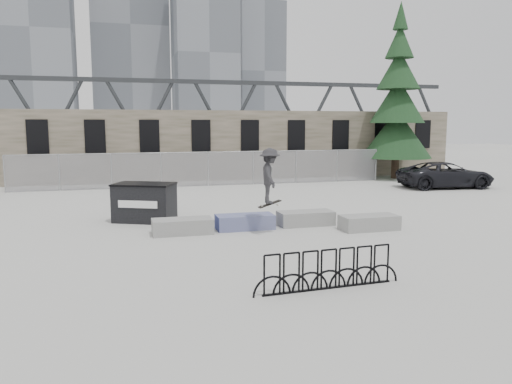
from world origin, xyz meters
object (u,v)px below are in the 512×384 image
(spruce_tree, at_px, (397,108))
(skateboarder, at_px, (270,176))
(planter_center_right, at_px, (306,218))
(bike_rack, at_px, (329,270))
(planter_center_left, at_px, (245,221))
(dumpster, at_px, (145,202))
(planter_far_left, at_px, (182,226))
(planter_offset, at_px, (369,222))
(suv, at_px, (446,175))

(spruce_tree, relative_size, skateboarder, 5.83)
(planter_center_right, relative_size, bike_rack, 0.56)
(planter_center_left, height_order, skateboarder, skateboarder)
(bike_rack, bearing_deg, dumpster, 111.53)
(planter_far_left, distance_m, dumpster, 2.81)
(planter_far_left, height_order, skateboarder, skateboarder)
(planter_far_left, bearing_deg, skateboarder, -16.77)
(planter_center_right, distance_m, spruce_tree, 17.87)
(planter_offset, bearing_deg, skateboarder, 176.32)
(planter_far_left, xyz_separation_m, suv, (16.08, 8.13, 0.47))
(dumpster, xyz_separation_m, skateboarder, (3.91, -3.39, 1.23))
(planter_center_right, relative_size, suv, 0.37)
(planter_center_right, bearing_deg, planter_center_left, -178.20)
(suv, relative_size, skateboarder, 2.71)
(dumpster, height_order, bike_rack, dumpster)
(planter_center_left, height_order, dumpster, dumpster)
(planter_far_left, distance_m, planter_center_left, 2.21)
(planter_center_left, height_order, suv, suv)
(planter_offset, bearing_deg, planter_far_left, 170.41)
(planter_center_left, bearing_deg, spruce_tree, 43.80)
(planter_center_left, distance_m, dumpster, 4.09)
(bike_rack, height_order, skateboarder, skateboarder)
(planter_center_left, distance_m, suv, 15.99)
(planter_far_left, relative_size, planter_offset, 1.00)
(spruce_tree, bearing_deg, dumpster, -147.65)
(suv, xyz_separation_m, skateboarder, (-13.28, -8.97, 1.22))
(dumpster, bearing_deg, spruce_tree, 57.01)
(dumpster, bearing_deg, planter_center_left, -10.76)
(planter_center_right, bearing_deg, bike_rack, -106.77)
(planter_center_right, distance_m, skateboarder, 2.64)
(planter_center_left, bearing_deg, skateboarder, -59.98)
(planter_far_left, relative_size, planter_center_right, 1.00)
(suv, bearing_deg, bike_rack, 142.92)
(planter_center_left, relative_size, planter_offset, 1.00)
(planter_center_left, bearing_deg, planter_far_left, -175.11)
(planter_center_left, height_order, planter_offset, same)
(planter_center_left, xyz_separation_m, planter_center_right, (2.30, 0.07, 0.00))
(bike_rack, bearing_deg, planter_offset, 54.45)
(planter_center_right, xyz_separation_m, bike_rack, (-2.04, -6.77, 0.16))
(planter_center_left, height_order, spruce_tree, spruce_tree)
(spruce_tree, bearing_deg, planter_far_left, -140.05)
(planter_center_right, distance_m, suv, 14.00)
(planter_far_left, height_order, spruce_tree, spruce_tree)
(spruce_tree, bearing_deg, planter_offset, -123.54)
(planter_offset, bearing_deg, spruce_tree, 56.46)
(planter_center_right, height_order, suv, suv)
(dumpster, xyz_separation_m, suv, (17.19, 5.58, 0.01))
(spruce_tree, xyz_separation_m, skateboarder, (-13.09, -14.16, -2.70))
(dumpster, bearing_deg, bike_rack, -43.80)
(dumpster, bearing_deg, planter_center_right, 2.53)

